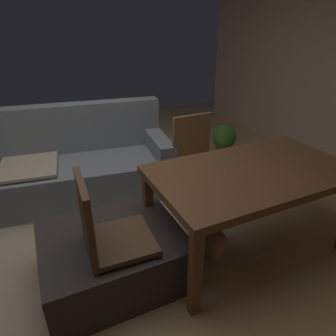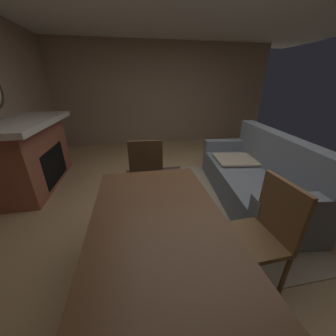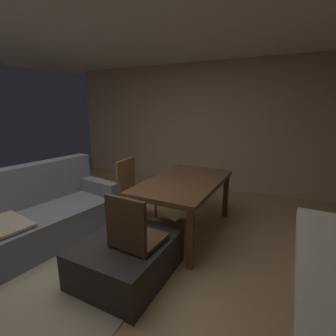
# 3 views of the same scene
# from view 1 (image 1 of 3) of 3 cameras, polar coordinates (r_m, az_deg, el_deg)

# --- Properties ---
(floor) EXTENTS (7.92, 7.92, 0.00)m
(floor) POSITION_cam_1_polar(r_m,az_deg,el_deg) (2.88, -13.60, -12.31)
(floor) COLOR tan
(area_rug) EXTENTS (2.60, 2.00, 0.01)m
(area_rug) POSITION_cam_1_polar(r_m,az_deg,el_deg) (2.97, -13.90, -10.84)
(area_rug) COLOR tan
(area_rug) RESTS_ON ground
(couch) EXTENTS (2.21, 1.14, 0.96)m
(couch) POSITION_cam_1_polar(r_m,az_deg,el_deg) (3.44, -18.11, 0.38)
(couch) COLOR slate
(couch) RESTS_ON ground
(ottoman_coffee_table) EXTENTS (1.00, 0.83, 0.39)m
(ottoman_coffee_table) POSITION_cam_1_polar(r_m,az_deg,el_deg) (2.33, -10.59, -16.38)
(ottoman_coffee_table) COLOR #2D2826
(ottoman_coffee_table) RESTS_ON ground
(tv_remote) EXTENTS (0.11, 0.17, 0.02)m
(tv_remote) POSITION_cam_1_polar(r_m,az_deg,el_deg) (2.18, -14.05, -13.13)
(tv_remote) COLOR black
(tv_remote) RESTS_ON ottoman_coffee_table
(dining_table) EXTENTS (1.58, 0.92, 0.74)m
(dining_table) POSITION_cam_1_polar(r_m,az_deg,el_deg) (2.41, 16.02, -1.98)
(dining_table) COLOR brown
(dining_table) RESTS_ON ground
(dining_chair_west) EXTENTS (0.46, 0.46, 0.93)m
(dining_chair_west) POSITION_cam_1_polar(r_m,az_deg,el_deg) (2.01, -12.03, -12.27)
(dining_chair_west) COLOR #513823
(dining_chair_west) RESTS_ON ground
(dining_chair_north) EXTENTS (0.45, 0.45, 0.93)m
(dining_chair_north) POSITION_cam_1_polar(r_m,az_deg,el_deg) (3.08, 5.54, 2.44)
(dining_chair_north) COLOR brown
(dining_chair_north) RESTS_ON ground
(potted_plant) EXTENTS (0.34, 0.34, 0.48)m
(potted_plant) POSITION_cam_1_polar(r_m,az_deg,el_deg) (4.37, 10.84, 5.64)
(potted_plant) COLOR #474C51
(potted_plant) RESTS_ON ground
(small_dog) EXTENTS (0.41, 0.59, 0.33)m
(small_dog) POSITION_cam_1_polar(r_m,az_deg,el_deg) (2.50, 8.12, -12.96)
(small_dog) COLOR #8C6B4C
(small_dog) RESTS_ON ground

